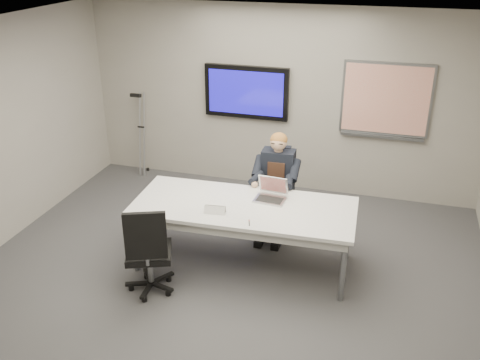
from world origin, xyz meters
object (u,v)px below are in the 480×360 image
(office_chair_far, at_px, (278,206))
(office_chair_near, at_px, (150,266))
(seated_person, at_px, (274,196))
(laptop, at_px, (271,193))
(conference_table, at_px, (244,212))

(office_chair_far, bearing_deg, office_chair_near, -123.32)
(office_chair_far, xyz_separation_m, seated_person, (0.00, -0.25, 0.26))
(laptop, bearing_deg, conference_table, -130.44)
(conference_table, distance_m, office_chair_far, 1.14)
(conference_table, xyz_separation_m, office_chair_far, (0.18, 1.04, -0.42))
(office_chair_near, bearing_deg, office_chair_far, -140.31)
(seated_person, xyz_separation_m, laptop, (0.08, -0.53, 0.31))
(office_chair_near, distance_m, seated_person, 1.95)
(conference_table, relative_size, office_chair_near, 2.39)
(seated_person, bearing_deg, office_chair_near, -123.31)
(conference_table, bearing_deg, office_chair_far, 77.56)
(office_chair_far, height_order, seated_person, seated_person)
(seated_person, bearing_deg, office_chair_far, 89.33)
(conference_table, height_order, office_chair_far, office_chair_far)
(conference_table, relative_size, seated_person, 1.91)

